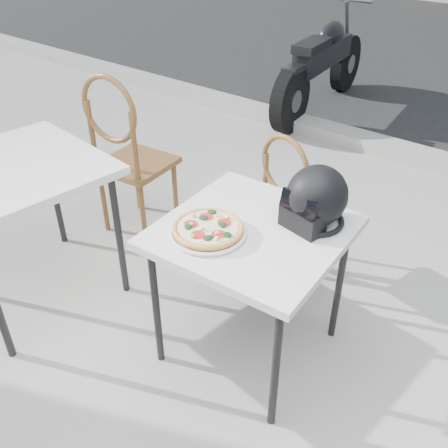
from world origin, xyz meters
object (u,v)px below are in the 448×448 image
Objects in this scene: cafe_chair_side at (126,148)px; motorcycle at (322,66)px; cafe_table_main at (252,241)px; pizza at (208,228)px; plate at (208,233)px; helmet at (315,200)px; cafe_chair_main at (293,201)px; cafe_table_side at (13,179)px.

cafe_chair_side is 2.94m from motorcycle.
motorcycle is at bearing 113.81° from cafe_table_main.
cafe_table_main is at bearing 51.83° from pizza.
motorcycle reaches higher than plate.
helmet is 0.15× the size of motorcycle.
cafe_table_side is (-1.07, -1.05, 0.22)m from cafe_chair_main.
pizza is at bearing -75.25° from motorcycle.
cafe_table_side is 3.74m from motorcycle.
motorcycle is at bearing 93.32° from cafe_table_side.
plate is at bearing -130.79° from pizza.
helmet is at bearing 47.77° from cafe_table_main.
cafe_chair_main is 0.84× the size of cafe_chair_side.
cafe_chair_side reaches higher than plate.
pizza is 0.36× the size of cafe_chair_side.
cafe_table_main is 0.68m from cafe_chair_main.
cafe_table_main is 0.88× the size of cafe_chair_main.
cafe_chair_side is (-1.14, 0.54, -0.15)m from pizza.
cafe_table_side is 0.45× the size of motorcycle.
motorcycle is at bearing 128.71° from helmet.
cafe_chair_main reaches higher than cafe_table_side.
pizza is 0.49m from helmet.
cafe_table_main is at bearing 18.32° from cafe_table_side.
plate is at bearing 148.55° from cafe_chair_side.
cafe_chair_main is 0.45× the size of motorcycle.
cafe_chair_main is (-0.04, 0.80, -0.23)m from plate.
helmet reaches higher than cafe_table_side.
cafe_chair_side reaches higher than helmet.
cafe_chair_main is at bearing 44.42° from cafe_table_side.
cafe_chair_main is (-0.17, 0.64, -0.15)m from cafe_table_main.
cafe_chair_side is (-0.03, 0.79, -0.12)m from cafe_table_side.
cafe_chair_side is at bearing -175.97° from helmet.
pizza is 3.73m from motorcycle.
helmet is 0.34× the size of cafe_table_side.
plate is at bearing 12.63° from cafe_table_side.
helmet is 1.56m from cafe_table_side.
pizza is at bearing 49.21° from plate.
motorcycle is (-1.33, 3.47, -0.32)m from pizza.
motorcycle is at bearing -92.49° from cafe_chair_side.
cafe_table_side is (-1.12, -0.25, -0.03)m from pizza.
motorcycle is (-0.19, 2.93, -0.17)m from cafe_chair_side.
cafe_table_main is 0.87× the size of cafe_table_side.
cafe_chair_main reaches higher than pizza.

